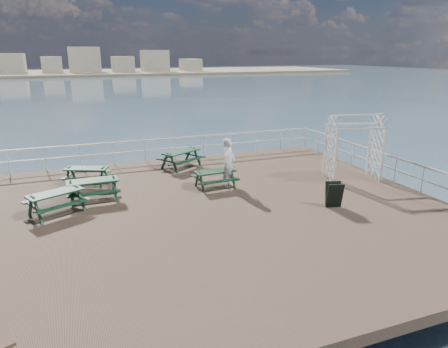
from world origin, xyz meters
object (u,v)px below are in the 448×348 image
at_px(picnic_table_b, 87,172).
at_px(picnic_table_e, 215,175).
at_px(picnic_table_c, 181,155).
at_px(person, 229,163).
at_px(picnic_table_a, 56,198).
at_px(picnic_table_d, 93,186).
at_px(trellis_arbor, 353,151).

bearing_deg(picnic_table_b, picnic_table_e, -1.10).
distance_m(picnic_table_c, person, 3.54).
bearing_deg(picnic_table_c, picnic_table_a, -173.23).
xyz_separation_m(picnic_table_b, picnic_table_d, (0.13, -1.93, 0.04)).
bearing_deg(picnic_table_b, picnic_table_a, -88.03).
xyz_separation_m(picnic_table_a, picnic_table_c, (5.24, 3.90, 0.03)).
distance_m(picnic_table_d, trellis_arbor, 10.35).
relative_size(picnic_table_b, person, 1.04).
height_order(picnic_table_b, trellis_arbor, trellis_arbor).
xyz_separation_m(picnic_table_a, picnic_table_e, (5.75, 0.67, -0.05)).
height_order(picnic_table_d, trellis_arbor, trellis_arbor).
xyz_separation_m(picnic_table_a, picnic_table_b, (1.07, 2.77, -0.03)).
relative_size(picnic_table_c, person, 1.18).
height_order(picnic_table_c, trellis_arbor, trellis_arbor).
bearing_deg(picnic_table_c, picnic_table_e, -110.89).
distance_m(picnic_table_b, picnic_table_e, 5.13).
bearing_deg(picnic_table_d, trellis_arbor, -7.07).
height_order(picnic_table_b, person, person).
bearing_deg(picnic_table_a, picnic_table_e, -18.89).
distance_m(picnic_table_c, trellis_arbor, 7.53).
height_order(picnic_table_b, picnic_table_c, picnic_table_c).
bearing_deg(person, trellis_arbor, -53.79).
bearing_deg(picnic_table_b, picnic_table_c, 38.18).
bearing_deg(picnic_table_a, picnic_table_b, 43.32).
xyz_separation_m(picnic_table_c, trellis_arbor, (6.23, -4.19, 0.64)).
relative_size(picnic_table_c, picnic_table_d, 1.29).
height_order(picnic_table_e, person, person).
bearing_deg(trellis_arbor, picnic_table_a, -169.35).
bearing_deg(picnic_table_a, picnic_table_c, 11.08).
distance_m(picnic_table_a, picnic_table_b, 2.97).
xyz_separation_m(picnic_table_b, person, (5.20, -2.23, 0.46)).
relative_size(picnic_table_a, picnic_table_d, 1.21).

